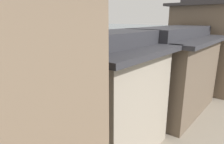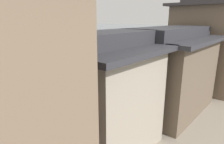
% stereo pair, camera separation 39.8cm
% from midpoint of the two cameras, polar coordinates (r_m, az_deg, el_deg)
% --- Properties ---
extents(boat_moored_nearest, '(2.44, 4.64, 0.45)m').
position_cam_midpoint_polar(boat_moored_nearest, '(33.68, -0.68, 2.79)').
color(boat_moored_nearest, brown).
rests_on(boat_moored_nearest, ground).
extents(boat_moored_second, '(1.09, 5.11, 0.41)m').
position_cam_midpoint_polar(boat_moored_second, '(51.26, 13.20, 6.76)').
color(boat_moored_second, brown).
rests_on(boat_moored_second, ground).
extents(boat_moored_third, '(1.30, 5.54, 0.41)m').
position_cam_midpoint_polar(boat_moored_third, '(48.20, 26.02, 5.07)').
color(boat_moored_third, brown).
rests_on(boat_moored_third, ground).
extents(boat_midriver_drifting, '(1.37, 3.74, 0.82)m').
position_cam_midpoint_polar(boat_midriver_drifting, '(35.93, 20.60, 2.86)').
color(boat_midriver_drifting, brown).
rests_on(boat_midriver_drifting, ground).
extents(boat_midriver_upstream, '(1.90, 4.52, 0.56)m').
position_cam_midpoint_polar(boat_midriver_upstream, '(21.52, 5.74, -4.61)').
color(boat_midriver_upstream, '#33281E').
rests_on(boat_midriver_upstream, ground).
extents(house_waterfront_second, '(5.33, 5.58, 6.14)m').
position_cam_midpoint_polar(house_waterfront_second, '(10.25, -1.28, -6.01)').
color(house_waterfront_second, gray).
rests_on(house_waterfront_second, riverbank_right).
extents(house_waterfront_tall, '(5.96, 7.99, 6.14)m').
position_cam_midpoint_polar(house_waterfront_tall, '(15.30, 15.78, 0.60)').
color(house_waterfront_tall, brown).
rests_on(house_waterfront_tall, riverbank_right).
extents(house_waterfront_narrow, '(6.93, 6.92, 8.74)m').
position_cam_midpoint_polar(house_waterfront_narrow, '(21.74, 25.43, 7.47)').
color(house_waterfront_narrow, '#75604C').
rests_on(house_waterfront_narrow, riverbank_right).
extents(house_waterfront_far, '(6.54, 8.18, 8.74)m').
position_cam_midpoint_polar(house_waterfront_far, '(29.68, 29.30, 8.75)').
color(house_waterfront_far, gray).
rests_on(house_waterfront_far, riverbank_right).
extents(mooring_post_dock_near, '(0.20, 0.20, 0.82)m').
position_cam_midpoint_polar(mooring_post_dock_near, '(11.91, -25.14, -18.44)').
color(mooring_post_dock_near, '#473828').
rests_on(mooring_post_dock_near, riverbank_right).
extents(mooring_post_dock_mid, '(0.20, 0.20, 0.73)m').
position_cam_midpoint_polar(mooring_post_dock_mid, '(18.42, 6.88, -4.98)').
color(mooring_post_dock_mid, '#473828').
rests_on(mooring_post_dock_mid, riverbank_right).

